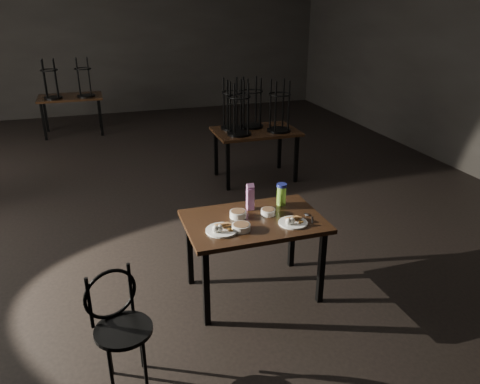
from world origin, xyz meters
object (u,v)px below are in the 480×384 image
object	(u,v)px
juice_carton	(250,197)
bentwood_chair	(119,319)
main_table	(254,227)
water_bottle	(281,194)

from	to	relation	value
juice_carton	bentwood_chair	distance (m)	1.61
juice_carton	bentwood_chair	size ratio (longest dim) A/B	0.30
main_table	bentwood_chair	world-z (taller)	bentwood_chair
main_table	bentwood_chair	size ratio (longest dim) A/B	1.43
bentwood_chair	water_bottle	bearing A→B (deg)	11.05
main_table	juice_carton	size ratio (longest dim) A/B	4.75
bentwood_chair	juice_carton	bearing A→B (deg)	16.57
main_table	water_bottle	bearing A→B (deg)	32.44
main_table	juice_carton	distance (m)	0.29
juice_carton	water_bottle	world-z (taller)	juice_carton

